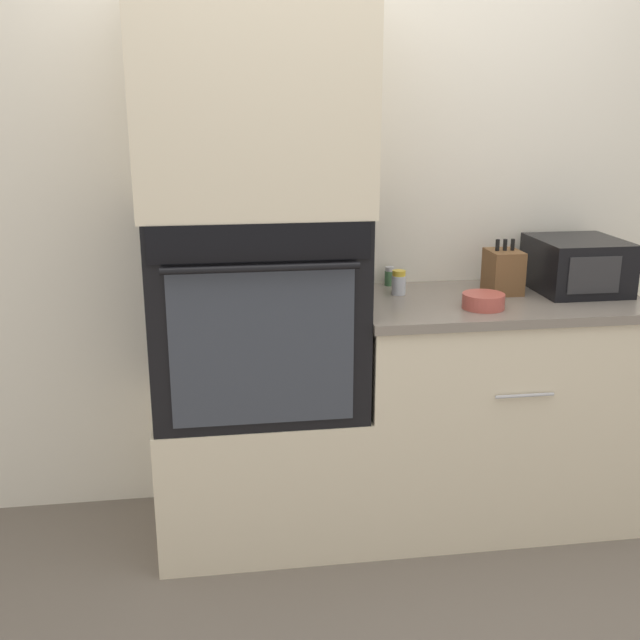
{
  "coord_description": "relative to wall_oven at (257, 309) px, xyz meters",
  "views": [
    {
      "loc": [
        -0.54,
        -2.39,
        1.66
      ],
      "look_at": [
        -0.17,
        0.21,
        0.89
      ],
      "focal_mm": 42.0,
      "sensor_mm": 36.0,
      "label": 1
    }
  ],
  "objects": [
    {
      "name": "microwave",
      "position": [
        1.29,
        0.07,
        0.11
      ],
      "size": [
        0.33,
        0.36,
        0.21
      ],
      "color": "black",
      "rests_on": "counter_unit"
    },
    {
      "name": "knife_block",
      "position": [
        0.98,
        0.08,
        0.1
      ],
      "size": [
        0.12,
        0.16,
        0.22
      ],
      "color": "brown",
      "rests_on": "counter_unit"
    },
    {
      "name": "wall_oven",
      "position": [
        0.0,
        0.0,
        0.0
      ],
      "size": [
        0.76,
        0.64,
        0.73
      ],
      "color": "black",
      "rests_on": "oven_cabinet_base"
    },
    {
      "name": "condiment_jar_mid",
      "position": [
        0.98,
        0.2,
        0.05
      ],
      "size": [
        0.06,
        0.06,
        0.09
      ],
      "color": "silver",
      "rests_on": "counter_unit"
    },
    {
      "name": "counter_unit",
      "position": [
        0.94,
        0.0,
        -0.45
      ],
      "size": [
        1.11,
        0.63,
        0.93
      ],
      "color": "beige",
      "rests_on": "ground_plane"
    },
    {
      "name": "condiment_jar_far",
      "position": [
        0.57,
        0.26,
        0.05
      ],
      "size": [
        0.04,
        0.04,
        0.08
      ],
      "color": "#427047",
      "rests_on": "counter_unit"
    },
    {
      "name": "wall_back",
      "position": [
        0.39,
        0.33,
        0.33
      ],
      "size": [
        8.0,
        0.05,
        2.5
      ],
      "color": "silver",
      "rests_on": "ground_plane"
    },
    {
      "name": "oven_cabinet_base",
      "position": [
        0.0,
        0.0,
        -0.64
      ],
      "size": [
        0.78,
        0.6,
        0.55
      ],
      "color": "beige",
      "rests_on": "ground_plane"
    },
    {
      "name": "oven_cabinet_upper",
      "position": [
        0.0,
        0.0,
        0.76
      ],
      "size": [
        0.78,
        0.6,
        0.79
      ],
      "color": "beige",
      "rests_on": "wall_oven"
    },
    {
      "name": "condiment_jar_near",
      "position": [
        0.57,
        0.11,
        0.06
      ],
      "size": [
        0.06,
        0.06,
        0.1
      ],
      "color": "silver",
      "rests_on": "counter_unit"
    },
    {
      "name": "ground_plane",
      "position": [
        0.39,
        -0.3,
        -0.92
      ],
      "size": [
        12.0,
        12.0,
        0.0
      ],
      "primitive_type": "plane",
      "color": "#6B6056"
    },
    {
      "name": "bowl",
      "position": [
        0.83,
        -0.14,
        0.04
      ],
      "size": [
        0.16,
        0.16,
        0.06
      ],
      "color": "#B24C42",
      "rests_on": "counter_unit"
    }
  ]
}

